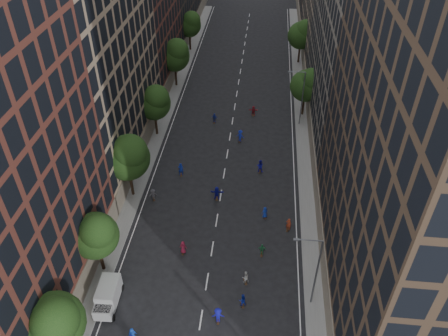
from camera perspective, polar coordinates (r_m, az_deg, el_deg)
name	(u,v)px	position (r m, az deg, el deg)	size (l,w,h in m)	color
ground	(230,138)	(66.31, 0.76, 3.89)	(240.00, 240.00, 0.00)	black
sidewalk_left	(162,109)	(74.29, -8.06, 7.68)	(4.00, 105.00, 0.15)	slate
sidewalk_right	(307,116)	(72.79, 10.81, 6.66)	(4.00, 105.00, 0.15)	slate
bldg_left_b	(72,38)	(58.54, -19.21, 15.79)	(14.00, 26.00, 34.00)	#977D62
bldg_left_c	(127,2)	(79.78, -12.53, 20.37)	(14.00, 20.00, 28.00)	#572A21
bldg_right_a	(445,142)	(38.18, 26.95, 3.04)	(14.00, 30.00, 36.00)	#402F22
bldg_right_b	(377,26)	(63.80, 19.32, 17.08)	(14.00, 28.00, 33.00)	#625B51
tree_left_0	(54,322)	(39.67, -21.31, -18.28)	(5.20, 5.20, 8.83)	black
tree_left_1	(96,234)	(45.47, -16.40, -8.33)	(4.80, 4.80, 8.21)	black
tree_left_2	(128,156)	(53.28, -12.45, 1.54)	(5.60, 5.60, 9.45)	black
tree_left_3	(154,102)	(64.82, -9.07, 8.57)	(5.00, 5.00, 8.58)	black
tree_left_4	(175,54)	(78.59, -6.41, 14.55)	(5.40, 5.40, 9.08)	black
tree_left_5	(190,24)	(93.35, -4.47, 18.29)	(4.80, 4.80, 8.33)	black
tree_right_a	(307,84)	(70.35, 10.83, 10.70)	(5.00, 5.00, 8.39)	black
tree_right_b	(302,34)	(88.44, 10.20, 16.86)	(5.20, 5.20, 8.83)	black
streetlamp_near	(315,269)	(42.19, 11.77, -12.81)	(2.64, 0.22, 9.06)	#595B60
streetlamp_far	(301,95)	(67.96, 10.04, 9.32)	(2.64, 0.22, 9.06)	#595B60
cargo_van	(108,296)	(45.89, -14.95, -15.86)	(2.13, 4.32, 2.26)	#BABABD
skater_0	(133,335)	(43.51, -11.85, -20.52)	(0.77, 0.50, 1.57)	#163EB3
skater_2	(242,300)	(44.72, 2.41, -16.88)	(0.76, 0.60, 1.57)	#13239A
skater_3	(218,316)	(43.58, -0.79, -18.71)	(1.19, 0.68, 1.84)	#13139D
skater_6	(183,248)	(49.01, -5.36, -10.31)	(0.81, 0.53, 1.66)	maroon
skater_7	(288,224)	(51.71, 8.42, -7.31)	(0.63, 0.41, 1.73)	#9A3219
skater_8	(245,277)	(46.37, 2.82, -14.09)	(0.75, 0.58, 1.54)	silver
skater_9	(153,195)	(55.77, -9.23, -3.45)	(1.01, 0.58, 1.56)	#47464C
skater_10	(262,250)	(48.87, 4.98, -10.60)	(0.89, 0.37, 1.52)	#22743F
skater_11	(217,193)	(55.02, -0.95, -3.33)	(1.71, 0.54, 1.84)	#11138F
skater_12	(265,213)	(52.93, 5.35, -5.83)	(0.74, 0.48, 1.52)	#132E9E
skater_13	(181,169)	(58.93, -5.66, -0.19)	(0.70, 0.46, 1.93)	#122897
skater_14	(260,166)	(59.43, 4.71, 0.23)	(0.92, 0.72, 1.90)	#14139F
skater_15	(240,136)	(65.18, 2.14, 4.19)	(1.22, 0.70, 1.89)	#1527B1
skater_16	(214,118)	(69.63, -1.25, 6.51)	(0.93, 0.39, 1.59)	#1325A2
skater_17	(253,111)	(71.58, 3.86, 7.43)	(1.55, 0.49, 1.67)	maroon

